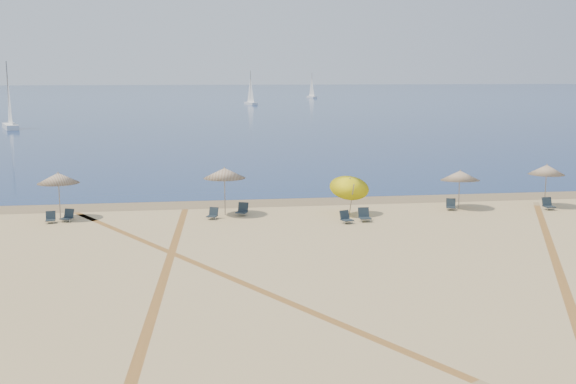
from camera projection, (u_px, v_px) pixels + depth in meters
The scene contains 20 objects.
ground at pixel (396, 371), 17.95m from camera, with size 160.00×160.00×0.00m, color tan.
ocean at pixel (205, 95), 237.41m from camera, with size 500.00×500.00×0.00m, color #0C2151.
wet_sand at pixel (279, 202), 41.36m from camera, with size 500.00×500.00×0.00m, color olive.
umbrella_1 at pixel (58, 178), 36.27m from camera, with size 2.19×2.19×2.53m.
umbrella_2 at pixel (225, 173), 37.23m from camera, with size 2.29×2.29×2.65m.
umbrella_3 at pixel (350, 184), 37.21m from camera, with size 2.15×2.15×2.52m.
umbrella_4 at pixel (460, 176), 39.21m from camera, with size 2.23×2.26×2.23m.
umbrella_5 at pixel (547, 170), 39.59m from camera, with size 2.05×2.05×2.51m.
chair_2 at pixel (51, 218), 35.62m from camera, with size 0.55×0.63×0.59m.
chair_3 at pixel (68, 216), 35.96m from camera, with size 0.74×0.79×0.64m.
chair_4 at pixel (213, 214), 36.57m from camera, with size 0.70×0.74×0.60m.
chair_5 at pixel (242, 210), 37.51m from camera, with size 0.78×0.83×0.68m.
chair_6 at pixel (346, 218), 35.56m from camera, with size 0.71×0.77×0.64m.
chair_7 at pixel (364, 215), 36.00m from camera, with size 0.59×0.69×0.70m.
chair_8 at pixel (451, 205), 38.98m from camera, with size 0.69×0.74×0.63m.
chair_9 at pixel (548, 204), 39.08m from camera, with size 0.59×0.68×0.68m.
sailboat_0 at pixel (312, 90), 209.16m from camera, with size 2.46×5.24×7.56m.
sailboat_1 at pixel (251, 94), 165.67m from camera, with size 2.89×5.61×8.11m.
sailboat_2 at pixel (10, 109), 94.43m from camera, with size 3.56×6.34×9.20m.
tire_tracks at pixel (309, 269), 27.21m from camera, with size 52.33×40.89×0.00m.
Camera 1 is at (-5.16, -16.32, 7.69)m, focal length 42.90 mm.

